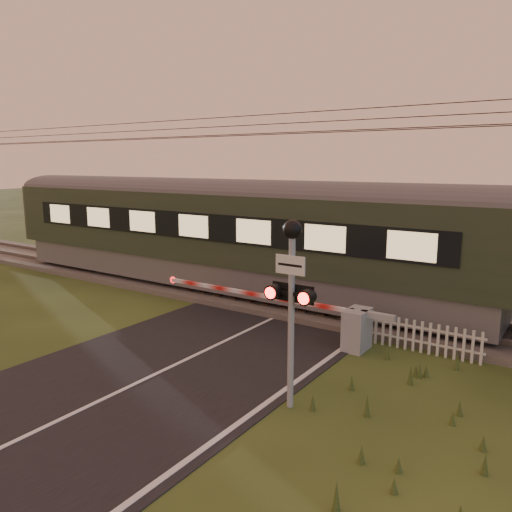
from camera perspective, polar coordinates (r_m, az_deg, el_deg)
The scene contains 7 objects.
ground at distance 11.48m, azimuth -11.41°, elevation -13.20°, with size 160.00×160.00×0.00m, color #2C3B16.
road at distance 11.32m, azimuth -12.21°, elevation -13.53°, with size 6.00×140.00×0.03m.
track_bed at distance 16.37m, azimuth 5.04°, elevation -5.49°, with size 140.00×3.40×0.39m.
overhead_wires at distance 15.77m, azimuth 5.38°, elevation 14.68°, with size 120.00×0.62×0.62m.
boom_gate at distance 12.88m, azimuth 9.84°, elevation -7.66°, with size 7.24×0.80×1.06m.
crossing_signal at distance 9.13m, azimuth 4.09°, elevation -2.86°, with size 0.91×0.36×3.59m.
picket_fence at distance 12.99m, azimuth 18.42°, elevation -8.78°, with size 2.92×0.07×0.80m.
Camera 1 is at (7.59, -7.28, 4.59)m, focal length 35.00 mm.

